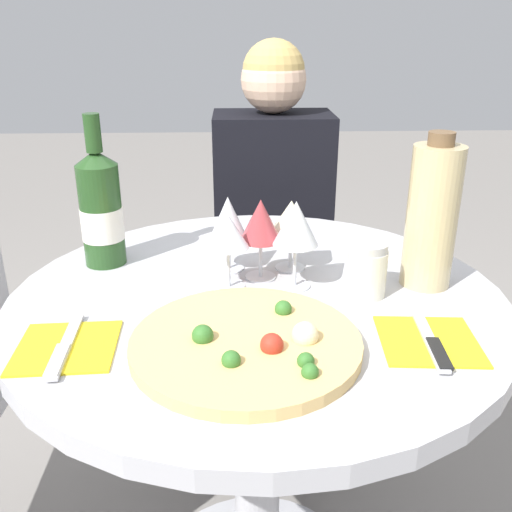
% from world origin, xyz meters
% --- Properties ---
extents(dining_table, '(0.91, 0.91, 0.78)m').
position_xyz_m(dining_table, '(0.00, 0.00, 0.59)').
color(dining_table, '#B2B2B7').
rests_on(dining_table, ground_plane).
extents(chair_behind_diner, '(0.37, 0.37, 0.92)m').
position_xyz_m(chair_behind_diner, '(0.08, 0.80, 0.46)').
color(chair_behind_diner, silver).
rests_on(chair_behind_diner, ground_plane).
extents(seated_diner, '(0.35, 0.46, 1.20)m').
position_xyz_m(seated_diner, '(0.08, 0.66, 0.54)').
color(seated_diner, black).
rests_on(seated_diner, ground_plane).
extents(pizza_large, '(0.35, 0.35, 0.05)m').
position_xyz_m(pizza_large, '(-0.02, -0.20, 0.79)').
color(pizza_large, '#DBB26B').
rests_on(pizza_large, dining_table).
extents(wine_bottle, '(0.08, 0.08, 0.30)m').
position_xyz_m(wine_bottle, '(-0.31, 0.15, 0.90)').
color(wine_bottle, '#23471E').
rests_on(wine_bottle, dining_table).
extents(tall_carafe, '(0.09, 0.09, 0.29)m').
position_xyz_m(tall_carafe, '(0.32, 0.03, 0.91)').
color(tall_carafe, tan).
rests_on(tall_carafe, dining_table).
extents(sugar_shaker, '(0.07, 0.07, 0.10)m').
position_xyz_m(sugar_shaker, '(0.20, -0.01, 0.83)').
color(sugar_shaker, silver).
rests_on(sugar_shaker, dining_table).
extents(wine_glass_front_left, '(0.08, 0.08, 0.15)m').
position_xyz_m(wine_glass_front_left, '(-0.05, 0.02, 0.89)').
color(wine_glass_front_left, silver).
rests_on(wine_glass_front_left, dining_table).
extents(wine_glass_back_left, '(0.08, 0.08, 0.15)m').
position_xyz_m(wine_glass_back_left, '(-0.05, 0.11, 0.89)').
color(wine_glass_back_left, silver).
rests_on(wine_glass_back_left, dining_table).
extents(wine_glass_back_right, '(0.08, 0.08, 0.14)m').
position_xyz_m(wine_glass_back_right, '(0.07, 0.11, 0.89)').
color(wine_glass_back_right, silver).
rests_on(wine_glass_back_right, dining_table).
extents(wine_glass_front_right, '(0.08, 0.08, 0.17)m').
position_xyz_m(wine_glass_front_right, '(0.07, 0.02, 0.90)').
color(wine_glass_front_right, silver).
rests_on(wine_glass_front_right, dining_table).
extents(wine_glass_center, '(0.08, 0.08, 0.16)m').
position_xyz_m(wine_glass_center, '(0.01, 0.07, 0.90)').
color(wine_glass_center, silver).
rests_on(wine_glass_center, dining_table).
extents(place_setting_left, '(0.16, 0.19, 0.01)m').
position_xyz_m(place_setting_left, '(-0.30, -0.19, 0.78)').
color(place_setting_left, yellow).
rests_on(place_setting_left, dining_table).
extents(place_setting_right, '(0.16, 0.19, 0.01)m').
position_xyz_m(place_setting_right, '(0.26, -0.19, 0.78)').
color(place_setting_right, yellow).
rests_on(place_setting_right, dining_table).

